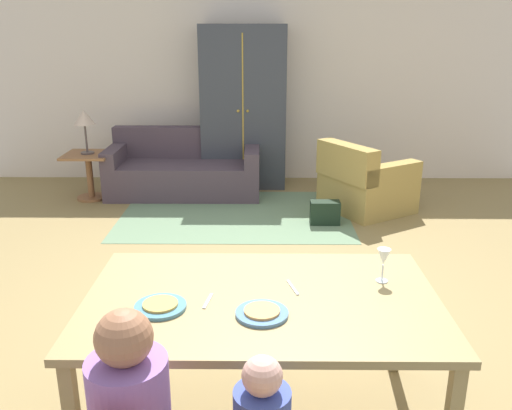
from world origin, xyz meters
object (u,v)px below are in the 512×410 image
Objects in this scene: handbag at (325,213)px; side_table at (89,170)px; plate_near_child at (262,313)px; table_lamp at (84,119)px; armoire at (244,108)px; couch at (185,170)px; dining_table at (262,308)px; armchair at (364,184)px; wine_glass at (384,259)px; plate_near_man at (160,307)px.

side_table is at bearing 162.41° from handbag.
table_lamp is at bearing 117.02° from plate_near_child.
plate_near_child is at bearing -62.98° from side_table.
armoire is at bearing 120.70° from handbag.
armoire is (0.75, 0.41, 0.75)m from couch.
side_table is (-2.14, 4.02, -0.32)m from dining_table.
armchair is 0.56× the size of armoire.
wine_glass is at bearing -79.01° from armoire.
side_table is at bearing -167.39° from couch.
plate_near_child is at bearing -101.92° from handbag.
armoire is (-1.44, 1.10, 0.73)m from armchair.
handbag is (1.68, -1.16, -0.17)m from couch.
couch is at bearing 111.64° from wine_glass.
dining_table is at bearing -87.12° from armoire.
table_lamp is 1.69× the size of handbag.
table_lamp is (-3.34, 0.43, 0.69)m from armchair.
couch reaches higher than handbag.
armchair is 3.37m from side_table.
armchair reaches higher than plate_near_child.
couch reaches higher than plate_near_man.
armoire is 6.56× the size of handbag.
side_table is 1.81× the size of handbag.
plate_near_man is 1.00× the size of plate_near_child.
plate_near_child is 1.34× the size of wine_glass.
wine_glass is 0.16× the size of armchair.
handbag is at bearing -136.92° from armchair.
side_table is at bearing 125.92° from wine_glass.
plate_near_man is 0.21× the size of armchair.
side_table is at bearing 118.05° from dining_table.
plate_near_man is at bearing -93.00° from armoire.
side_table is (-2.14, 4.20, -0.39)m from plate_near_child.
plate_near_child reaches higher than side_table.
dining_table is at bearing -61.95° from table_lamp.
dining_table is 5.55× the size of handbag.
plate_near_man is 4.47m from side_table.
plate_near_man reaches higher than side_table.
table_lamp is (-1.65, 4.14, 0.24)m from plate_near_man.
couch reaches higher than plate_near_child.
side_table is 0.63m from table_lamp.
armoire is at bearing 92.78° from plate_near_child.
plate_near_child is at bearing -107.66° from armchair.
table_lamp reaches higher than plate_near_man.
plate_near_child is 3.98m from armchair.
side_table is at bearing 117.02° from plate_near_child.
handbag is (-0.50, -0.47, -0.19)m from armchair.
couch is at bearing 145.45° from handbag.
plate_near_man is at bearing -114.47° from armchair.
side_table is 2.99m from handbag.
table_lamp is (-1.16, -0.26, 0.71)m from couch.
dining_table is at bearing -102.58° from handbag.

